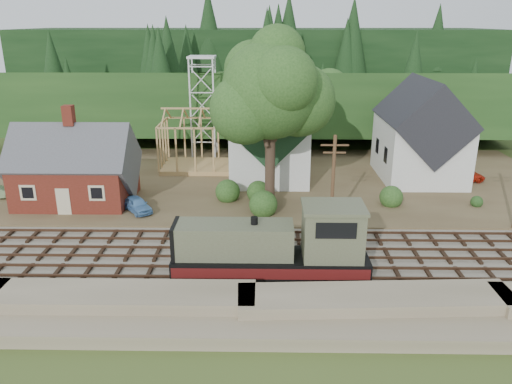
{
  "coord_description": "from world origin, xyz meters",
  "views": [
    {
      "loc": [
        1.48,
        -32.93,
        16.49
      ],
      "look_at": [
        0.81,
        6.0,
        3.0
      ],
      "focal_mm": 35.0,
      "sensor_mm": 36.0,
      "label": 1
    }
  ],
  "objects_px": {
    "patio_set": "(34,185)",
    "locomotive": "(278,248)",
    "car_red": "(464,176)",
    "car_blue": "(137,204)"
  },
  "relations": [
    {
      "from": "car_blue",
      "to": "car_red",
      "type": "distance_m",
      "value": 33.78
    },
    {
      "from": "patio_set",
      "to": "locomotive",
      "type": "bearing_deg",
      "value": -29.79
    },
    {
      "from": "car_red",
      "to": "patio_set",
      "type": "distance_m",
      "value": 42.8
    },
    {
      "from": "locomotive",
      "to": "car_red",
      "type": "relative_size",
      "value": 2.99
    },
    {
      "from": "car_red",
      "to": "patio_set",
      "type": "xyz_separation_m",
      "value": [
        -41.95,
        -8.35,
        1.51
      ]
    },
    {
      "from": "car_blue",
      "to": "car_red",
      "type": "height_order",
      "value": "car_blue"
    },
    {
      "from": "car_blue",
      "to": "patio_set",
      "type": "height_order",
      "value": "patio_set"
    },
    {
      "from": "locomotive",
      "to": "patio_set",
      "type": "distance_m",
      "value": 25.04
    },
    {
      "from": "car_blue",
      "to": "patio_set",
      "type": "distance_m",
      "value": 9.69
    },
    {
      "from": "car_red",
      "to": "patio_set",
      "type": "relative_size",
      "value": 1.73
    }
  ]
}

